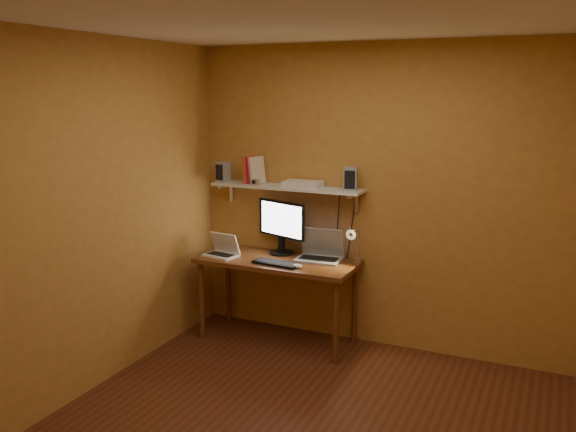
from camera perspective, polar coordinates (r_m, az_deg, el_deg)
The scene contains 14 objects.
room at distance 3.74m, azimuth 1.93°, elevation -2.23°, with size 3.44×3.24×2.64m.
desk at distance 5.37m, azimuth -1.00°, elevation -4.96°, with size 1.40×0.60×0.75m.
wall_shelf at distance 5.38m, azimuth -0.13°, elevation 2.68°, with size 1.40×0.25×0.21m.
monitor at distance 5.47m, azimuth -0.62°, elevation -0.79°, with size 0.51×0.29×0.48m.
laptop at distance 5.33m, azimuth 3.04°, elevation -3.33°, with size 0.40×0.30×0.28m.
netbook at distance 5.47m, azimuth -6.14°, elevation -3.15°, with size 0.32×0.25×0.21m.
keyboard at distance 5.19m, azimuth -1.13°, elevation -4.45°, with size 0.41×0.14×0.02m, color black.
mouse at distance 5.08m, azimuth 0.88°, elevation -4.70°, with size 0.09×0.06×0.03m, color white.
desk_lamp at distance 5.16m, azimuth 6.22°, elevation -2.31°, with size 0.09×0.23×0.38m.
speaker_left at distance 5.65m, azimuth -6.10°, elevation 4.14°, with size 0.10×0.10×0.18m, color #92959A.
speaker_right at distance 5.14m, azimuth 5.87°, elevation 3.48°, with size 0.11×0.11×0.20m, color #92959A.
books at distance 5.52m, azimuth -3.23°, elevation 4.33°, with size 0.17×0.18×0.25m.
shelf_camera at distance 5.43m, azimuth -3.10°, elevation 3.20°, with size 0.10×0.06×0.06m.
router at distance 5.30m, azimuth 1.42°, elevation 3.00°, with size 0.32×0.22×0.05m, color white.
Camera 1 is at (1.40, -3.35, 2.19)m, focal length 38.00 mm.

